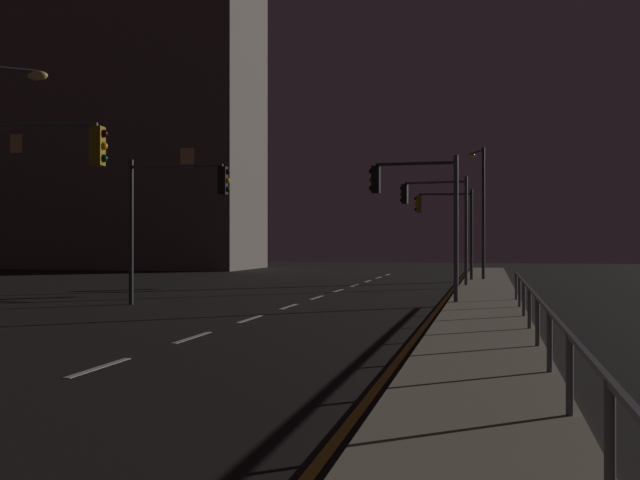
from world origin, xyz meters
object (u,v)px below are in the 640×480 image
building_distant (111,99)px  traffic_light_far_right (417,200)px  traffic_light_far_center (40,181)px  traffic_light_mid_left (174,202)px  traffic_light_near_left (446,217)px  street_lamp_median (481,200)px  traffic_light_far_left (437,209)px

building_distant → traffic_light_far_right: bearing=-45.9°
building_distant → traffic_light_far_center: bearing=-62.5°
traffic_light_mid_left → traffic_light_near_left: bearing=63.5°
traffic_light_far_center → traffic_light_mid_left: bearing=89.0°
traffic_light_mid_left → traffic_light_far_center: bearing=-91.0°
traffic_light_far_right → street_lamp_median: street_lamp_median is taller
street_lamp_median → traffic_light_near_left: bearing=-148.1°
traffic_light_near_left → traffic_light_far_right: traffic_light_far_right is taller
traffic_light_far_right → street_lamp_median: size_ratio=0.69×
traffic_light_near_left → traffic_light_far_right: bearing=-90.5°
traffic_light_far_right → street_lamp_median: (1.98, 15.85, 0.86)m
traffic_light_near_left → traffic_light_mid_left: (-8.30, -16.68, -0.01)m
traffic_light_mid_left → traffic_light_far_right: (8.17, 1.98, 0.08)m
traffic_light_far_center → building_distant: building_distant is taller
traffic_light_far_center → traffic_light_far_left: size_ratio=1.03×
traffic_light_near_left → street_lamp_median: size_ratio=0.68×
traffic_light_far_left → traffic_light_near_left: bearing=88.1°
traffic_light_mid_left → traffic_light_far_left: traffic_light_far_left is taller
traffic_light_far_left → building_distant: (-28.44, 19.47, 10.46)m
street_lamp_median → building_distant: size_ratio=0.26×
traffic_light_near_left → traffic_light_mid_left: size_ratio=0.97×
street_lamp_median → building_distant: 34.70m
traffic_light_mid_left → building_distant: size_ratio=0.18×
traffic_light_far_right → building_distant: size_ratio=0.18×
traffic_light_far_center → street_lamp_median: bearing=67.9°
traffic_light_far_center → street_lamp_median: street_lamp_median is taller
traffic_light_near_left → street_lamp_median: 2.37m
traffic_light_near_left → traffic_light_mid_left: bearing=-116.5°
traffic_light_far_right → building_distant: building_distant is taller
traffic_light_near_left → building_distant: bearing=152.8°
traffic_light_mid_left → traffic_light_far_center: size_ratio=0.96×
traffic_light_far_left → building_distant: 36.02m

